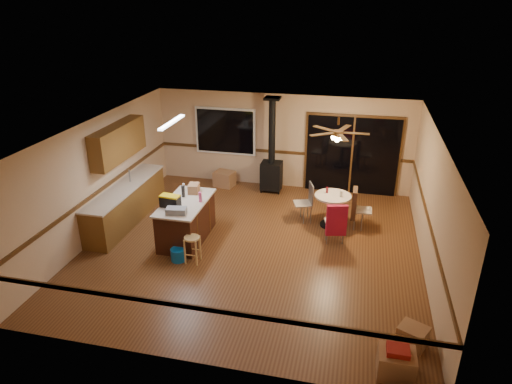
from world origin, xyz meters
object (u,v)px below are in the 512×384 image
(bar_stool, at_px, (193,249))
(box_corner_b, at_px, (413,336))
(dining_table, at_px, (332,205))
(blue_bucket, at_px, (178,255))
(chair_right, at_px, (355,204))
(box_under_window, at_px, (224,179))
(toolbox_grey, at_px, (176,211))
(box_corner_a, at_px, (396,363))
(wood_stove, at_px, (272,166))
(chair_left, at_px, (307,198))
(kitchen_island, at_px, (186,220))
(toolbox_black, at_px, (170,202))
(chair_near, at_px, (336,220))

(bar_stool, distance_m, box_corner_b, 4.42)
(bar_stool, bearing_deg, dining_table, 40.34)
(blue_bucket, relative_size, box_corner_b, 0.75)
(chair_right, relative_size, box_under_window, 1.31)
(toolbox_grey, height_order, bar_stool, toolbox_grey)
(blue_bucket, height_order, box_corner_a, box_corner_a)
(wood_stove, relative_size, box_corner_a, 4.85)
(blue_bucket, height_order, chair_left, chair_left)
(kitchen_island, bearing_deg, chair_right, 21.25)
(toolbox_black, xyz_separation_m, box_under_window, (0.15, 3.39, -0.80))
(chair_left, bearing_deg, blue_bucket, -134.47)
(toolbox_grey, bearing_deg, kitchen_island, 93.30)
(toolbox_grey, relative_size, dining_table, 0.48)
(wood_stove, distance_m, bar_stool, 4.04)
(toolbox_grey, distance_m, box_corner_a, 5.02)
(wood_stove, xyz_separation_m, toolbox_black, (-1.51, -3.34, 0.28))
(dining_table, bearing_deg, toolbox_black, -153.52)
(chair_near, bearing_deg, box_corner_a, -72.72)
(chair_near, bearing_deg, blue_bucket, -156.12)
(blue_bucket, relative_size, box_corner_a, 0.60)
(toolbox_grey, height_order, chair_right, toolbox_grey)
(toolbox_grey, bearing_deg, chair_near, 18.13)
(chair_left, bearing_deg, dining_table, -12.61)
(bar_stool, height_order, dining_table, dining_table)
(chair_right, bearing_deg, wood_stove, 144.18)
(blue_bucket, xyz_separation_m, box_corner_b, (4.45, -1.50, 0.04))
(blue_bucket, bearing_deg, chair_near, 23.88)
(dining_table, relative_size, chair_left, 1.63)
(toolbox_grey, distance_m, box_corner_b, 4.98)
(chair_left, xyz_separation_m, box_corner_b, (2.13, -3.88, -0.42))
(chair_right, height_order, box_corner_a, chair_right)
(kitchen_island, bearing_deg, toolbox_grey, -86.70)
(kitchen_island, bearing_deg, box_corner_a, -35.40)
(chair_near, relative_size, box_corner_a, 1.35)
(chair_near, relative_size, box_under_window, 1.31)
(box_under_window, bearing_deg, wood_stove, -2.11)
(chair_right, relative_size, box_corner_a, 1.35)
(blue_bucket, distance_m, chair_near, 3.39)
(chair_near, bearing_deg, toolbox_black, -167.52)
(box_under_window, bearing_deg, toolbox_black, -92.57)
(blue_bucket, bearing_deg, box_corner_a, -27.54)
(chair_right, bearing_deg, toolbox_grey, -151.01)
(toolbox_black, distance_m, chair_right, 4.18)
(blue_bucket, distance_m, dining_table, 3.71)
(toolbox_grey, height_order, box_under_window, toolbox_grey)
(box_under_window, xyz_separation_m, box_corner_a, (4.38, -6.17, -0.02))
(box_corner_a, bearing_deg, box_corner_b, 67.27)
(blue_bucket, height_order, chair_right, chair_right)
(bar_stool, bearing_deg, toolbox_grey, 144.37)
(bar_stool, height_order, box_under_window, bar_stool)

